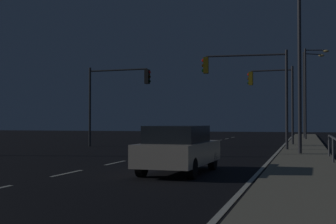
% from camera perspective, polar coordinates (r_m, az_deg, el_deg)
% --- Properties ---
extents(ground_plane, '(112.00, 112.00, 0.00)m').
position_cam_1_polar(ground_plane, '(23.35, -2.15, -5.39)').
color(ground_plane, black).
rests_on(ground_plane, ground).
extents(sidewalk_right, '(2.43, 77.00, 0.14)m').
position_cam_1_polar(sidewalk_right, '(22.11, 16.57, -5.39)').
color(sidewalk_right, gray).
rests_on(sidewalk_right, ground).
extents(lane_markings_center, '(0.14, 50.00, 0.01)m').
position_cam_1_polar(lane_markings_center, '(26.68, 0.29, -4.85)').
color(lane_markings_center, silver).
rests_on(lane_markings_center, ground).
extents(lane_edge_line, '(0.14, 53.00, 0.01)m').
position_cam_1_polar(lane_edge_line, '(27.14, 13.49, -4.76)').
color(lane_edge_line, silver).
rests_on(lane_edge_line, ground).
extents(car, '(1.93, 4.44, 1.57)m').
position_cam_1_polar(car, '(15.20, 1.38, -4.53)').
color(car, beige).
rests_on(car, ground).
extents(traffic_light_overhead_east, '(3.21, 0.44, 5.42)m').
position_cam_1_polar(traffic_light_overhead_east, '(33.19, 12.87, 2.65)').
color(traffic_light_overhead_east, '#38383D').
rests_on(traffic_light_overhead_east, sidewalk_right).
extents(traffic_light_near_right, '(4.63, 0.50, 5.46)m').
position_cam_1_polar(traffic_light_near_right, '(31.48, -6.50, 2.77)').
color(traffic_light_near_right, '#2D3033').
rests_on(traffic_light_near_right, ground).
extents(traffic_light_mid_right, '(4.91, 0.65, 5.65)m').
position_cam_1_polar(traffic_light_mid_right, '(26.96, 10.03, 4.05)').
color(traffic_light_mid_right, '#38383D').
rests_on(traffic_light_mid_right, sidewalk_right).
extents(street_lamp_median, '(2.18, 0.71, 8.19)m').
position_cam_1_polar(street_lamp_median, '(43.50, 17.07, 3.21)').
color(street_lamp_median, '#38383D').
rests_on(street_lamp_median, sidewalk_right).
extents(street_lamp_mid_block, '(2.05, 1.39, 8.39)m').
position_cam_1_polar(street_lamp_mid_block, '(47.21, 16.85, 3.02)').
color(street_lamp_mid_block, '#2D3033').
rests_on(street_lamp_mid_block, sidewalk_right).
extents(street_lamp_across_street, '(0.72, 1.66, 8.05)m').
position_cam_1_polar(street_lamp_across_street, '(23.54, 16.12, 6.65)').
color(street_lamp_across_street, '#38383D').
rests_on(street_lamp_across_street, sidewalk_right).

